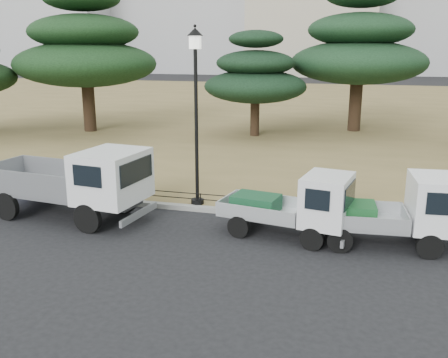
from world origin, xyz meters
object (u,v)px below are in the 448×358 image
(truck_large, at_px, (75,180))
(truck_kei_front, at_px, (295,205))
(truck_kei_rear, at_px, (397,211))
(street_lamp, at_px, (196,88))
(tarp_pile, at_px, (33,180))

(truck_large, distance_m, truck_kei_front, 6.74)
(truck_kei_rear, distance_m, street_lamp, 6.98)
(truck_large, xyz_separation_m, truck_kei_rear, (9.41, 0.21, -0.26))
(truck_kei_front, bearing_deg, tarp_pile, -179.92)
(truck_kei_rear, bearing_deg, street_lamp, 159.64)
(truck_kei_front, bearing_deg, truck_kei_rear, 11.81)
(truck_large, height_order, street_lamp, street_lamp)
(street_lamp, distance_m, tarp_pile, 7.02)
(truck_kei_rear, bearing_deg, tarp_pile, 167.71)
(truck_kei_rear, xyz_separation_m, street_lamp, (-6.10, 1.71, 2.94))
(truck_kei_rear, bearing_deg, truck_kei_front, 176.92)
(truck_large, distance_m, truck_kei_rear, 9.41)
(truck_large, relative_size, truck_kei_front, 1.41)
(truck_kei_front, relative_size, truck_kei_rear, 0.98)
(truck_kei_rear, relative_size, tarp_pile, 2.25)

